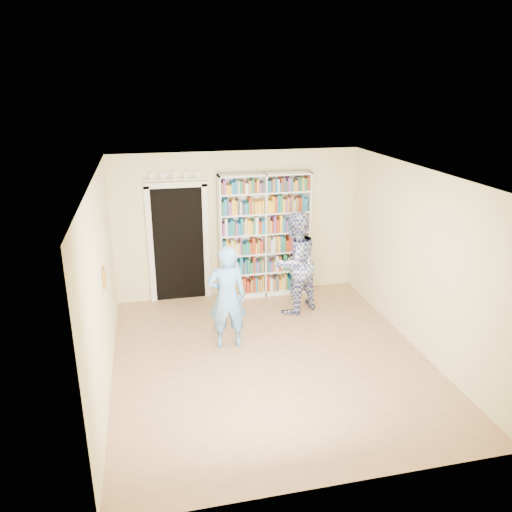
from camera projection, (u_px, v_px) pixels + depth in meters
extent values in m
plane|color=#986E49|center=(271.00, 359.00, 7.32)|extent=(5.00, 5.00, 0.00)
plane|color=white|center=(273.00, 175.00, 6.42)|extent=(5.00, 5.00, 0.00)
plane|color=beige|center=(238.00, 225.00, 9.17)|extent=(4.50, 0.00, 4.50)
plane|color=beige|center=(102.00, 287.00, 6.40)|extent=(0.00, 5.00, 5.00)
plane|color=beige|center=(419.00, 261.00, 7.33)|extent=(0.00, 5.00, 5.00)
cube|color=white|center=(264.00, 236.00, 9.18)|extent=(1.68, 0.32, 2.31)
cube|color=white|center=(264.00, 236.00, 9.18)|extent=(0.03, 0.32, 2.31)
cube|color=black|center=(179.00, 245.00, 9.03)|extent=(0.90, 0.03, 2.10)
cube|color=silver|center=(151.00, 247.00, 8.91)|extent=(0.10, 0.06, 2.20)
cube|color=silver|center=(206.00, 243.00, 9.12)|extent=(0.10, 0.06, 2.20)
cube|color=silver|center=(175.00, 185.00, 8.65)|extent=(1.10, 0.06, 0.10)
cube|color=silver|center=(175.00, 179.00, 8.61)|extent=(1.10, 0.08, 0.02)
cube|color=brown|center=(104.00, 277.00, 6.58)|extent=(0.03, 0.25, 0.25)
imported|color=#6098D6|center=(227.00, 297.00, 7.43)|extent=(0.61, 0.42, 1.61)
imported|color=navy|center=(295.00, 263.00, 8.56)|extent=(1.09, 1.00, 1.80)
cube|color=white|center=(304.00, 265.00, 8.39)|extent=(0.19, 0.04, 0.27)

